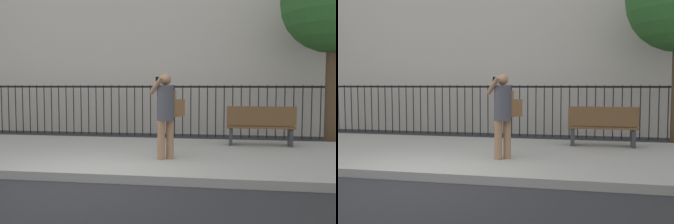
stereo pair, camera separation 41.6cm
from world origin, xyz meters
The scene contains 5 objects.
ground_plane centered at (0.00, 0.00, 0.00)m, with size 60.00×60.00×0.00m, color #28282B.
sidewalk centered at (0.00, 2.20, 0.07)m, with size 28.00×4.40×0.15m, color #9E9B93.
iron_fence centered at (0.00, 5.90, 1.02)m, with size 12.03×0.04×1.60m.
pedestrian_on_phone centered at (1.12, 1.47, 1.12)m, with size 0.70×0.66×1.67m.
street_bench centered at (3.07, 3.43, 0.65)m, with size 1.60×0.45×0.95m.
Camera 2 is at (2.75, -5.86, 1.61)m, focal length 41.12 mm.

